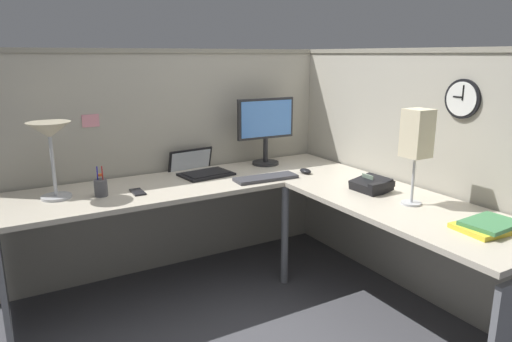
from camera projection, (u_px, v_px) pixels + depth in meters
The scene contains 16 objects.
ground_plane at pixel (277, 298), 3.01m from camera, with size 6.80×6.80×0.00m, color #47474C.
cubicle_wall_back at pixel (172, 160), 3.37m from camera, with size 2.57×0.12×1.58m.
cubicle_wall_right at pixel (412, 172), 3.01m from camera, with size 0.12×2.37×1.58m.
desk at pixel (262, 212), 2.74m from camera, with size 2.35×2.15×0.73m.
monitor at pixel (266, 126), 3.44m from camera, with size 0.46×0.20×0.50m.
laptop at pixel (199, 169), 3.25m from camera, with size 0.38×0.42×0.22m.
keyboard at pixel (266, 178), 3.08m from camera, with size 0.43×0.14×0.02m, color #38383D.
computer_mouse at pixel (305, 171), 3.23m from camera, with size 0.06×0.10×0.03m, color black.
desk_lamp_dome at pixel (50, 136), 2.59m from camera, with size 0.24×0.24×0.44m.
pen_cup at pixel (101, 187), 2.71m from camera, with size 0.08×0.08×0.18m.
cell_phone at pixel (138, 192), 2.78m from camera, with size 0.07×0.14×0.01m, color black.
office_phone at pixel (372, 185), 2.81m from camera, with size 0.20×0.21×0.11m.
book_stack at pixel (488, 226), 2.19m from camera, with size 0.30×0.23×0.04m.
desk_lamp_paper at pixel (417, 136), 2.48m from camera, with size 0.13×0.13×0.53m.
wall_clock at pixel (463, 99), 2.57m from camera, with size 0.04×0.22×0.22m.
pinned_note_leftmost at pixel (91, 121), 2.97m from camera, with size 0.11×0.00×0.08m, color pink.
Camera 1 is at (-1.48, -2.28, 1.54)m, focal length 32.40 mm.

